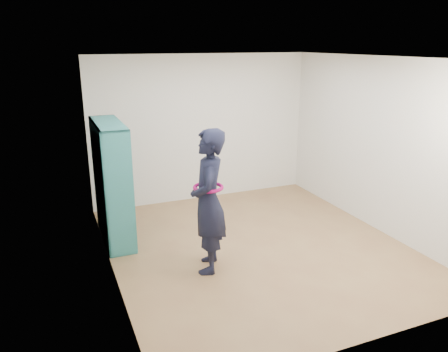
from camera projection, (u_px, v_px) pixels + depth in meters
name	position (u px, v px, depth m)	size (l,w,h in m)	color
floor	(257.00, 247.00, 6.21)	(4.50, 4.50, 0.00)	brown
ceiling	(262.00, 58.00, 5.44)	(4.50, 4.50, 0.00)	white
wall_left	(106.00, 175.00, 5.09)	(0.02, 4.50, 2.60)	silver
wall_right	(378.00, 145.00, 6.55)	(0.02, 4.50, 2.60)	silver
wall_back	(202.00, 129.00, 7.81)	(4.00, 0.02, 2.60)	silver
wall_front	(375.00, 219.00, 3.84)	(4.00, 0.02, 2.60)	silver
bookshelf	(110.00, 184.00, 6.24)	(0.38, 1.30, 1.73)	teal
person	(208.00, 201.00, 5.36)	(0.66, 0.78, 1.82)	black
smartphone	(198.00, 190.00, 5.39)	(0.02, 0.09, 0.12)	silver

